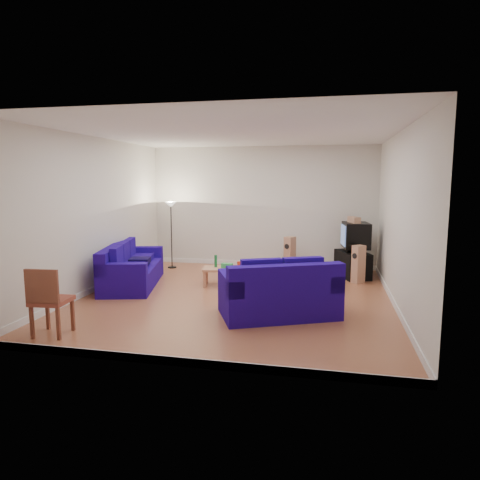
% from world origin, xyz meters
% --- Properties ---
extents(room, '(6.01, 6.51, 3.21)m').
position_xyz_m(room, '(0.00, 0.00, 1.54)').
color(room, brown).
rests_on(room, ground).
extents(sofa_three_seat, '(1.53, 2.50, 0.90)m').
position_xyz_m(sofa_three_seat, '(-2.51, 0.51, 0.33)').
color(sofa_three_seat, '#180566').
rests_on(sofa_three_seat, ground).
extents(sofa_loveseat, '(2.21, 1.77, 0.97)m').
position_xyz_m(sofa_loveseat, '(0.98, -1.00, 0.37)').
color(sofa_loveseat, '#180566').
rests_on(sofa_loveseat, ground).
extents(coffee_table, '(1.18, 0.74, 0.40)m').
position_xyz_m(coffee_table, '(-0.38, 0.93, 0.35)').
color(coffee_table, tan).
rests_on(coffee_table, ground).
extents(bottle, '(0.07, 0.07, 0.27)m').
position_xyz_m(bottle, '(-0.66, 0.93, 0.54)').
color(bottle, '#197233').
rests_on(bottle, coffee_table).
extents(tissue_box, '(0.25, 0.14, 0.10)m').
position_xyz_m(tissue_box, '(-0.40, 0.91, 0.45)').
color(tissue_box, green).
rests_on(tissue_box, coffee_table).
extents(red_canister, '(0.09, 0.09, 0.13)m').
position_xyz_m(red_canister, '(-0.15, 1.03, 0.46)').
color(red_canister, red).
rests_on(red_canister, coffee_table).
extents(remote, '(0.18, 0.10, 0.02)m').
position_xyz_m(remote, '(-0.08, 0.81, 0.41)').
color(remote, black).
rests_on(remote, coffee_table).
extents(tv_stand, '(0.88, 1.14, 0.62)m').
position_xyz_m(tv_stand, '(2.36, 2.36, 0.31)').
color(tv_stand, black).
rests_on(tv_stand, ground).
extents(av_receiver, '(0.38, 0.44, 0.09)m').
position_xyz_m(av_receiver, '(2.34, 2.40, 0.66)').
color(av_receiver, black).
rests_on(av_receiver, tv_stand).
extents(television, '(0.68, 0.85, 0.61)m').
position_xyz_m(television, '(2.40, 2.41, 1.01)').
color(television, black).
rests_on(television, av_receiver).
extents(centre_speaker, '(0.30, 0.44, 0.14)m').
position_xyz_m(centre_speaker, '(2.35, 2.35, 1.38)').
color(centre_speaker, tan).
rests_on(centre_speaker, television).
extents(speaker_left, '(0.31, 0.33, 0.89)m').
position_xyz_m(speaker_left, '(0.82, 2.70, 0.45)').
color(speaker_left, tan).
rests_on(speaker_left, ground).
extents(speaker_right, '(0.32, 0.32, 0.86)m').
position_xyz_m(speaker_right, '(2.45, 1.76, 0.43)').
color(speaker_right, tan).
rests_on(speaker_right, ground).
extents(floor_lamp, '(0.30, 0.30, 1.75)m').
position_xyz_m(floor_lamp, '(-2.29, 2.50, 1.45)').
color(floor_lamp, black).
rests_on(floor_lamp, ground).
extents(dining_chair, '(0.54, 0.54, 1.05)m').
position_xyz_m(dining_chair, '(-2.26, -2.65, 0.59)').
color(dining_chair, brown).
rests_on(dining_chair, ground).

